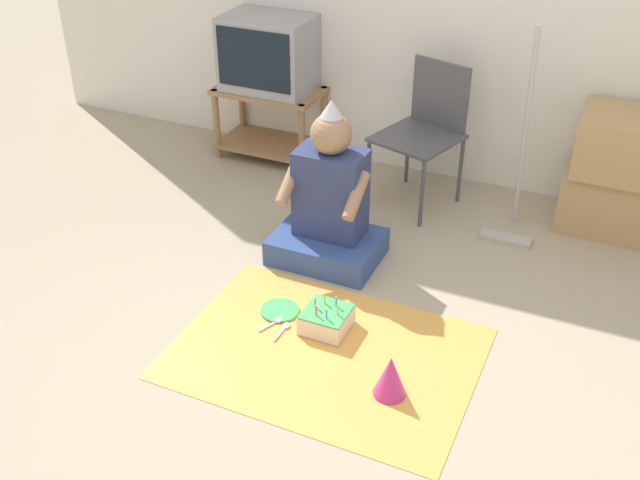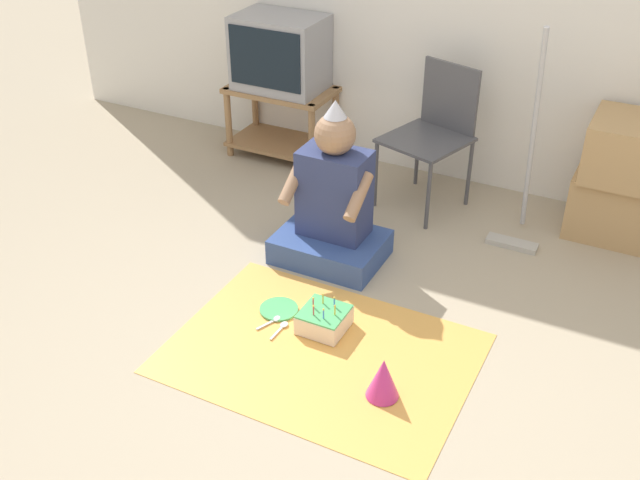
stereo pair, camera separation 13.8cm
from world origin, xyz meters
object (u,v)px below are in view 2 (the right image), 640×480
Objects in this scene: folding_chair at (435,127)px; paper_plate at (279,309)px; person_seated at (333,207)px; cardboard_box_stack at (631,180)px; birthday_cake at (324,319)px; tv at (280,53)px; dust_mop at (523,185)px; party_hat_blue at (383,378)px.

folding_chair is 1.50m from paper_plate.
cardboard_box_stack is at bearing 34.73° from person_seated.
birthday_cake is (-0.01, -1.42, -0.43)m from folding_chair.
cardboard_box_stack is (1.10, 0.10, -0.14)m from folding_chair.
tv is at bearing 131.15° from person_seated.
person_seated is 0.68m from birthday_cake.
folding_chair is 0.65m from dust_mop.
folding_chair is 4.34× the size of party_hat_blue.
party_hat_blue reaches higher than birthday_cake.
person_seated reaches higher than folding_chair.
paper_plate is at bearing 174.63° from birthday_cake.
dust_mop is (-0.51, -0.33, 0.01)m from cardboard_box_stack.
folding_chair reaches higher than cardboard_box_stack.
tv is 2.49m from party_hat_blue.
folding_chair is at bearing 79.23° from paper_plate.
cardboard_box_stack is at bearing 5.28° from folding_chair.
cardboard_box_stack is at bearing 53.99° from birthday_cake.
dust_mop is at bearing 53.66° from paper_plate.
birthday_cake is 1.11× the size of paper_plate.
tv reaches higher than folding_chair.
person_seated is at bearing 88.63° from paper_plate.
party_hat_blue is (0.67, -0.87, -0.20)m from person_seated.
dust_mop is at bearing 63.30° from birthday_cake.
birthday_cake is at bearing -126.01° from cardboard_box_stack.
tv reaches higher than party_hat_blue.
tv is at bearing 172.06° from folding_chair.
folding_chair is 1.21× the size of cardboard_box_stack.
party_hat_blue is (0.42, -0.29, 0.05)m from birthday_cake.
paper_plate is at bearing -100.77° from folding_chair.
folding_chair is at bearing 103.63° from party_hat_blue.
folding_chair is at bearing 73.20° from person_seated.
folding_chair is 0.68× the size of dust_mop.
dust_mop is (0.59, -0.23, -0.13)m from folding_chair.
dust_mop reaches higher than tv.
birthday_cake is at bearing -54.79° from tv.
tv reaches higher than cardboard_box_stack.
cardboard_box_stack is at bearing 69.28° from party_hat_blue.
birthday_cake is at bearing 145.47° from party_hat_blue.
dust_mop reaches higher than cardboard_box_stack.
dust_mop is (1.71, -0.38, -0.36)m from tv.
person_seated reaches higher than cardboard_box_stack.
tv is at bearing 178.59° from cardboard_box_stack.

